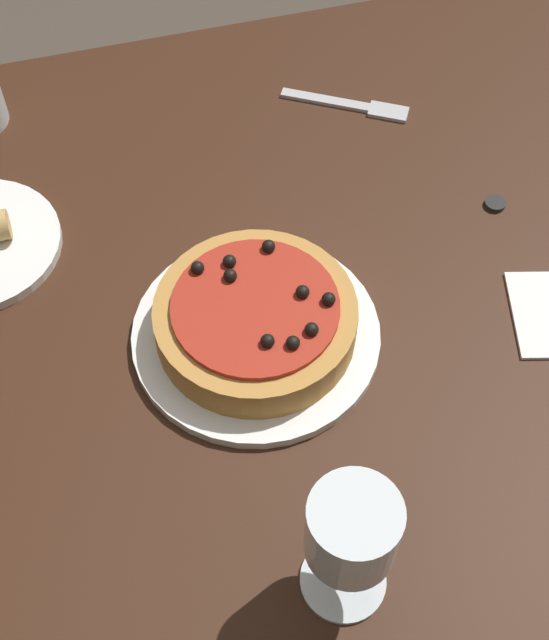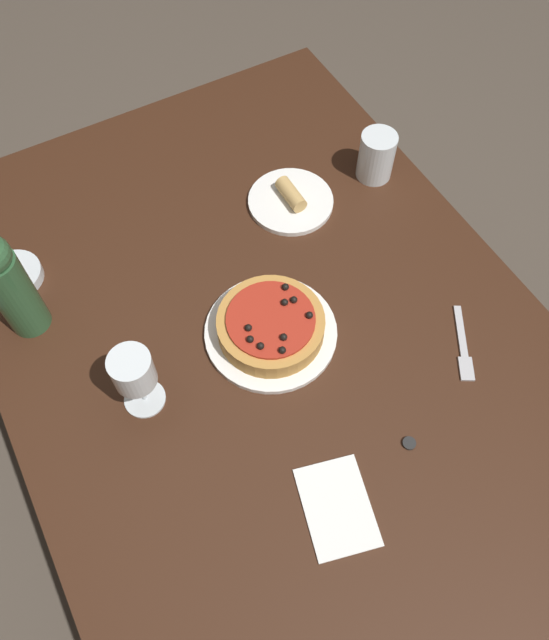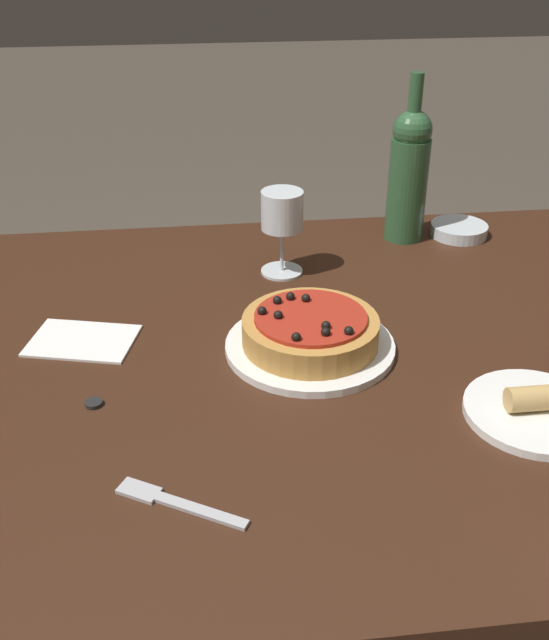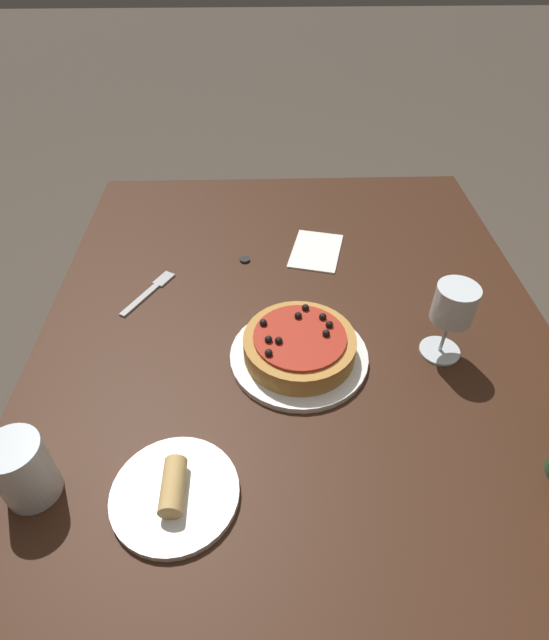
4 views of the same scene
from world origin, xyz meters
name	(u,v)px [view 4 (image 4 of 4)]	position (x,y,z in m)	size (l,w,h in m)	color
ground_plane	(290,531)	(0.00, 0.00, 0.00)	(14.00, 14.00, 0.00)	#4C4238
dining_table	(298,384)	(0.00, 0.00, 0.65)	(1.44, 1.02, 0.72)	#381E11
dinner_plate	(298,355)	(0.00, 0.00, 0.73)	(0.26, 0.26, 0.01)	white
pizza	(298,344)	(0.00, 0.00, 0.76)	(0.21, 0.21, 0.06)	#BC843D
wine_glass	(453,307)	(-0.01, 0.27, 0.84)	(0.08, 0.08, 0.16)	silver
water_cup	(23,470)	(0.25, -0.41, 0.78)	(0.08, 0.08, 0.11)	silver
fork	(151,290)	(-0.21, -0.31, 0.73)	(0.15, 0.10, 0.00)	#B7B7BC
side_plate	(175,493)	(0.27, -0.20, 0.74)	(0.19, 0.19, 0.05)	white
paper_napkin	(316,251)	(-0.35, 0.06, 0.73)	(0.18, 0.15, 0.00)	white
bottle_cap	(245,260)	(-0.31, -0.11, 0.73)	(0.02, 0.02, 0.01)	black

